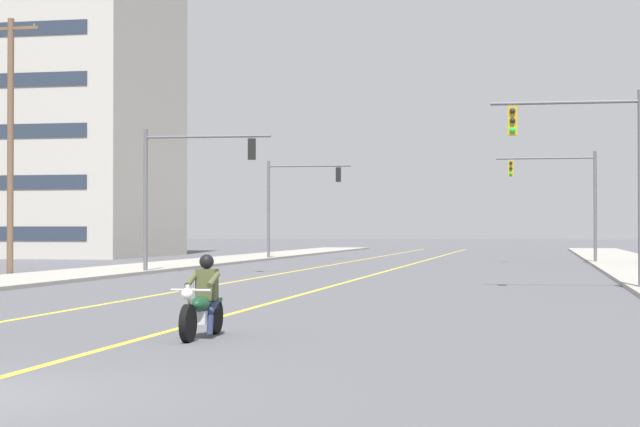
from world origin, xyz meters
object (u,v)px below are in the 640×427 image
traffic_signal_mid_left (292,194)px  utility_pole_left_near (10,142)px  motorcycle_with_rider (203,304)px  traffic_signal_mid_right (566,189)px  traffic_signal_near_right (597,159)px  traffic_signal_near_left (182,177)px  apartment_building_far_left_block (9,70)px

traffic_signal_mid_left → utility_pole_left_near: utility_pole_left_near is taller
motorcycle_with_rider → traffic_signal_mid_right: 44.53m
traffic_signal_near_right → traffic_signal_mid_right: same height
traffic_signal_mid_left → traffic_signal_mid_right: bearing=-16.4°
traffic_signal_mid_right → traffic_signal_near_left: bearing=-133.4°
traffic_signal_near_left → traffic_signal_mid_left: same height
traffic_signal_mid_right → utility_pole_left_near: 30.91m
utility_pole_left_near → traffic_signal_mid_left: bearing=77.7°
traffic_signal_near_left → utility_pole_left_near: bearing=-145.6°
apartment_building_far_left_block → traffic_signal_mid_left: bearing=-14.0°
traffic_signal_near_right → traffic_signal_mid_left: size_ratio=1.00×
traffic_signal_near_left → traffic_signal_mid_right: (16.41, 17.35, -0.00)m
traffic_signal_near_left → traffic_signal_near_right: bearing=-30.7°
motorcycle_with_rider → apartment_building_far_left_block: apartment_building_far_left_block is taller
traffic_signal_mid_right → apartment_building_far_left_block: (-38.52, 10.37, 9.16)m
motorcycle_with_rider → traffic_signal_mid_left: traffic_signal_mid_left is taller
traffic_signal_near_left → traffic_signal_mid_left: bearing=90.4°
traffic_signal_mid_left → apartment_building_far_left_block: (-21.96, 5.49, 9.17)m
traffic_signal_mid_left → utility_pole_left_near: (-5.73, -26.27, 1.30)m
motorcycle_with_rider → utility_pole_left_near: size_ratio=0.21×
traffic_signal_near_left → utility_pole_left_near: (-5.88, -4.03, 1.29)m
motorcycle_with_rider → traffic_signal_mid_left: (-9.28, 48.67, 3.54)m
traffic_signal_near_left → apartment_building_far_left_block: (-22.11, 27.73, 9.16)m
traffic_signal_near_right → traffic_signal_near_left: 19.41m
traffic_signal_mid_left → traffic_signal_near_right: bearing=-62.3°
utility_pole_left_near → traffic_signal_mid_right: bearing=43.8°
traffic_signal_near_right → apartment_building_far_left_block: size_ratio=0.23×
utility_pole_left_near → traffic_signal_near_left: bearing=34.4°
motorcycle_with_rider → traffic_signal_near_left: 28.19m
traffic_signal_mid_left → apartment_building_far_left_block: 24.42m
motorcycle_with_rider → traffic_signal_near_right: 18.50m
traffic_signal_mid_right → apartment_building_far_left_block: 40.93m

